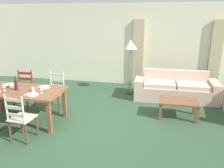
% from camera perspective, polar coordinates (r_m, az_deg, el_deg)
% --- Properties ---
extents(ground_plane, '(9.60, 9.60, 0.02)m').
position_cam_1_polar(ground_plane, '(4.99, -6.40, -10.61)').
color(ground_plane, '#304F35').
extents(wall_far, '(9.60, 0.16, 2.70)m').
position_cam_1_polar(wall_far, '(7.66, 1.09, 10.14)').
color(wall_far, beige).
rests_on(wall_far, ground_plane).
extents(curtain_panel_left, '(0.35, 0.08, 2.20)m').
position_cam_1_polar(curtain_panel_left, '(7.45, 6.77, 7.87)').
color(curtain_panel_left, tan).
rests_on(curtain_panel_left, ground_plane).
extents(curtain_panel_right, '(0.35, 0.08, 2.20)m').
position_cam_1_polar(curtain_panel_right, '(7.62, 25.15, 6.55)').
color(curtain_panel_right, tan).
rests_on(curtain_panel_right, ground_plane).
extents(dining_table, '(1.90, 0.96, 0.75)m').
position_cam_1_polar(dining_table, '(5.30, -22.50, -2.23)').
color(dining_table, brown).
rests_on(dining_table, ground_plane).
extents(dining_chair_near_right, '(0.45, 0.43, 0.96)m').
position_cam_1_polar(dining_chair_near_right, '(4.54, -22.61, -8.04)').
color(dining_chair_near_right, beige).
rests_on(dining_chair_near_right, ground_plane).
extents(dining_chair_far_left, '(0.44, 0.42, 0.96)m').
position_cam_1_polar(dining_chair_far_left, '(6.16, -21.76, -1.30)').
color(dining_chair_far_left, maroon).
rests_on(dining_chair_far_left, ground_plane).
extents(dining_chair_far_right, '(0.44, 0.42, 0.96)m').
position_cam_1_polar(dining_chair_far_right, '(5.78, -14.39, -1.78)').
color(dining_chair_far_right, beige).
rests_on(dining_chair_far_right, ground_plane).
extents(dinner_plate_near_right, '(0.24, 0.24, 0.02)m').
position_cam_1_polar(dinner_plate_near_right, '(4.83, -19.85, -2.58)').
color(dinner_plate_near_right, white).
rests_on(dinner_plate_near_right, dining_table).
extents(fork_near_right, '(0.02, 0.17, 0.01)m').
position_cam_1_polar(fork_near_right, '(4.92, -21.33, -2.49)').
color(fork_near_right, silver).
rests_on(fork_near_right, dining_table).
extents(dinner_plate_far_left, '(0.24, 0.24, 0.02)m').
position_cam_1_polar(dinner_plate_far_left, '(5.72, -24.96, -0.13)').
color(dinner_plate_far_left, white).
rests_on(dinner_plate_far_left, dining_table).
extents(fork_far_left, '(0.03, 0.17, 0.01)m').
position_cam_1_polar(fork_far_left, '(5.81, -26.14, -0.09)').
color(fork_far_left, silver).
rests_on(fork_far_left, dining_table).
extents(dinner_plate_far_right, '(0.24, 0.24, 0.02)m').
position_cam_1_polar(dinner_plate_far_right, '(5.24, -17.04, -0.77)').
color(dinner_plate_far_right, white).
rests_on(dinner_plate_far_right, dining_table).
extents(fork_far_right, '(0.03, 0.17, 0.01)m').
position_cam_1_polar(fork_far_right, '(5.31, -18.45, -0.71)').
color(fork_far_right, silver).
rests_on(fork_far_right, dining_table).
extents(wine_bottle, '(0.07, 0.07, 0.32)m').
position_cam_1_polar(wine_bottle, '(5.25, -23.58, -0.19)').
color(wine_bottle, '#471919').
rests_on(wine_bottle, dining_table).
extents(wine_glass_near_left, '(0.06, 0.06, 0.16)m').
position_cam_1_polar(wine_glass_near_left, '(5.31, -26.21, -0.45)').
color(wine_glass_near_left, white).
rests_on(wine_glass_near_left, dining_table).
extents(wine_glass_near_right, '(0.06, 0.06, 0.16)m').
position_cam_1_polar(wine_glass_near_right, '(4.84, -17.84, -1.06)').
color(wine_glass_near_right, white).
rests_on(wine_glass_near_right, dining_table).
extents(coffee_cup_primary, '(0.07, 0.07, 0.09)m').
position_cam_1_polar(coffee_cup_primary, '(5.04, -19.78, -1.32)').
color(coffee_cup_primary, beige).
rests_on(coffee_cup_primary, dining_table).
extents(coffee_cup_secondary, '(0.07, 0.07, 0.09)m').
position_cam_1_polar(coffee_cup_secondary, '(5.51, -24.83, -0.35)').
color(coffee_cup_secondary, beige).
rests_on(coffee_cup_secondary, dining_table).
extents(couch, '(2.29, 0.83, 0.80)m').
position_cam_1_polar(couch, '(6.58, 16.02, -1.27)').
color(couch, beige).
rests_on(couch, ground_plane).
extents(coffee_table, '(0.90, 0.56, 0.42)m').
position_cam_1_polar(coffee_table, '(5.42, 16.79, -4.69)').
color(coffee_table, brown).
rests_on(coffee_table, ground_plane).
extents(standing_lamp, '(0.40, 0.40, 1.64)m').
position_cam_1_polar(standing_lamp, '(6.53, 4.76, 9.34)').
color(standing_lamp, '#332D28').
rests_on(standing_lamp, ground_plane).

